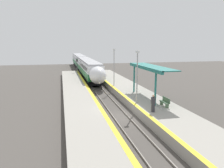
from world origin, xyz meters
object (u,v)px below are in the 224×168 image
(person_waiting, at_px, (153,103))
(lamppost_mid, at_px, (114,65))
(train, at_px, (83,64))
(lamppost_near, at_px, (137,73))
(platform_bench, at_px, (165,102))
(railway_signal, at_px, (77,65))

(person_waiting, xyz_separation_m, lamppost_mid, (-0.33, 13.78, 2.29))
(train, height_order, lamppost_near, lamppost_near)
(platform_bench, xyz_separation_m, lamppost_near, (-2.31, 2.00, 2.67))
(train, relative_size, lamppost_mid, 8.81)
(platform_bench, relative_size, lamppost_near, 0.29)
(platform_bench, relative_size, person_waiting, 0.96)
(platform_bench, xyz_separation_m, person_waiting, (-1.98, -1.53, 0.38))
(train, height_order, lamppost_mid, lamppost_mid)
(lamppost_mid, bearing_deg, platform_bench, -79.33)
(train, bearing_deg, lamppost_mid, -84.46)
(train, bearing_deg, platform_bench, -82.68)
(railway_signal, distance_m, lamppost_mid, 17.64)
(person_waiting, relative_size, lamppost_mid, 0.30)
(railway_signal, relative_size, lamppost_near, 0.72)
(train, height_order, platform_bench, train)
(lamppost_mid, bearing_deg, lamppost_near, -90.00)
(platform_bench, relative_size, lamppost_mid, 0.29)
(lamppost_near, bearing_deg, person_waiting, -84.58)
(platform_bench, height_order, railway_signal, railway_signal)
(lamppost_near, height_order, lamppost_mid, same)
(person_waiting, height_order, lamppost_near, lamppost_near)
(platform_bench, xyz_separation_m, lamppost_mid, (-2.31, 12.26, 2.67))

